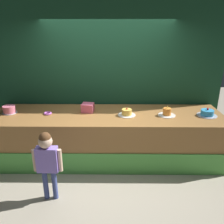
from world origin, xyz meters
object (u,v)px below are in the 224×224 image
cake_far_left (9,110)px  donut (48,113)px  cake_center_left (127,113)px  child_figure (47,157)px  cake_center_right (167,112)px  cake_far_right (207,113)px  pink_box (88,108)px

cake_far_left → donut: bearing=-4.3°
cake_center_left → donut: bearing=178.5°
child_figure → cake_center_right: cake_center_right is taller
donut → cake_far_right: (2.86, -0.04, 0.03)m
cake_far_left → child_figure: bearing=-50.3°
child_figure → cake_far_left: bearing=129.7°
pink_box → cake_far_left: pink_box is taller
cake_far_left → cake_center_right: bearing=-1.9°
cake_center_left → child_figure: bearing=-136.0°
cake_far_left → cake_center_right: cake_center_right is taller
pink_box → cake_far_right: bearing=-4.8°
pink_box → donut: (-0.71, -0.14, -0.06)m
donut → cake_center_left: bearing=-1.5°
cake_far_left → cake_center_left: cake_center_left is taller
donut → cake_far_right: size_ratio=0.40×
donut → cake_far_right: cake_far_right is taller
cake_far_left → cake_far_right: bearing=-1.5°
cake_far_left → cake_far_right: (3.57, -0.10, -0.02)m
cake_center_left → cake_far_right: (1.43, -0.00, -0.00)m
pink_box → cake_center_left: pink_box is taller
cake_center_left → pink_box: bearing=166.2°
cake_center_right → pink_box: bearing=172.9°
cake_far_left → cake_center_right: 2.86m
cake_center_right → cake_far_right: (0.71, -0.00, -0.01)m
child_figure → cake_far_left: child_figure is taller
child_figure → pink_box: (0.43, 1.28, 0.27)m
cake_center_left → cake_center_right: bearing=-0.2°
donut → cake_center_left: size_ratio=0.45×
pink_box → cake_far_left: (-1.43, -0.08, -0.01)m
donut → cake_center_right: size_ratio=0.46×
cake_center_right → cake_far_right: bearing=-0.2°
cake_far_right → pink_box: bearing=175.2°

